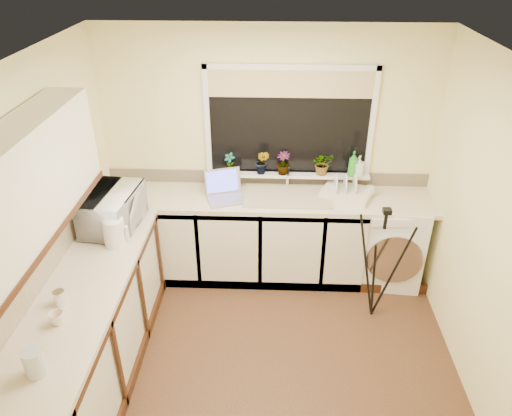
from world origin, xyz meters
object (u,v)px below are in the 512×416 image
Objects in this scene: steel_jar at (60,298)px; plant_d at (323,163)px; plant_a at (230,163)px; soap_bottle_green at (353,164)px; soap_bottle_clear at (359,166)px; washing_machine at (388,239)px; glass_jug at (34,362)px; cup_back at (370,191)px; dish_rack at (347,193)px; laptop at (225,191)px; plant_c at (283,163)px; kettle at (114,232)px; cup_left at (57,318)px; tripod at (379,265)px; microwave at (112,210)px; plant_b at (262,162)px.

plant_d is at bearing 43.40° from steel_jar.
plant_a is at bearing 60.57° from steel_jar.
soap_bottle_clear is (0.06, -0.00, -0.02)m from soap_bottle_green.
soap_bottle_green reaches higher than washing_machine.
glass_jug is 3.20m from cup_back.
dish_rack is 3.03m from glass_jug.
glass_jug is (-0.88, -2.17, 0.02)m from laptop.
plant_c reaches higher than soap_bottle_clear.
soap_bottle_clear is at bearing 38.27° from steel_jar.
steel_jar is at bearing -145.01° from cup_back.
plant_d is at bearing 31.69° from kettle.
plant_c is at bearing 0.78° from plant_a.
dish_rack is 0.29m from soap_bottle_green.
cup_back is 2.96m from cup_left.
washing_machine is at bearing -29.67° from soap_bottle_clear.
tripod is 6.41× the size of glass_jug.
plant_d is at bearing 1.66° from plant_c.
steel_jar reaches higher than cup_left.
soap_bottle_green is (0.67, -0.01, 0.01)m from plant_c.
plant_c is at bearing 53.45° from cup_left.
dish_rack is at bearing -67.18° from microwave.
soap_bottle_green reaches higher than plant_c.
dish_rack is 0.87m from plant_b.
cup_back is at bearing -18.46° from plant_d.
kettle is 1.30× the size of glass_jug.
tripod is (1.41, -0.59, -0.40)m from laptop.
kettle is at bearing 77.05° from steel_jar.
soap_bottle_green reaches higher than soap_bottle_clear.
tripod is 9.80× the size of cup_back.
plant_a reaches higher than soap_bottle_clear.
plant_c is (-0.62, 0.16, 0.23)m from dish_rack.
plant_a reaches higher than tripod.
kettle is 0.92× the size of soap_bottle_green.
kettle is 0.51× the size of dish_rack.
glass_jug is 2.80m from plant_c.
washing_machine is 1.30m from plant_c.
washing_machine is at bearing -10.96° from plant_c.
plant_b reaches higher than plant_d.
tripod is 2.81m from glass_jug.
microwave is at bearing -165.89° from laptop.
tripod reaches higher than kettle.
plant_b is at bearing 42.43° from kettle.
microwave is (-2.31, 0.02, 0.49)m from tripod.
tripod is 11.67× the size of cup_left.
cup_left is at bearing -115.53° from dish_rack.
plant_a is (1.01, 1.79, 0.20)m from steel_jar.
kettle is (-2.43, -0.86, 0.57)m from washing_machine.
dish_rack is (1.98, 0.90, -0.08)m from kettle.
washing_machine is at bearing 64.66° from tripod.
microwave is 2.63× the size of plant_d.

